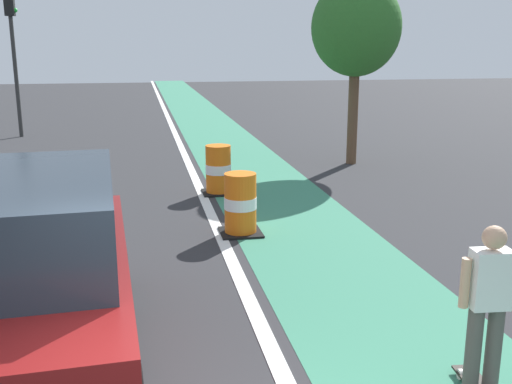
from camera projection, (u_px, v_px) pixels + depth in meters
name	position (u px, v px, depth m)	size (l,w,h in m)	color
bike_lane_strip	(248.00, 169.00, 16.13)	(2.50, 80.00, 0.01)	#387F60
lane_divider_stripe	(192.00, 172.00, 15.85)	(0.20, 80.00, 0.01)	silver
skateboarder_on_lane	(488.00, 306.00, 5.60)	(0.57, 0.82, 1.69)	black
parked_suv_nearest	(33.00, 275.00, 6.00)	(2.11, 4.69, 2.04)	maroon
traffic_barrel_front	(240.00, 205.00, 10.58)	(0.73, 0.73, 1.09)	orange
traffic_barrel_mid	(218.00, 170.00, 13.45)	(0.73, 0.73, 1.09)	orange
traffic_light_corner	(13.00, 37.00, 20.98)	(0.41, 0.32, 5.10)	#2D2D2D
street_tree_sidewalk	(356.00, 28.00, 16.09)	(2.40, 2.40, 5.00)	brown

